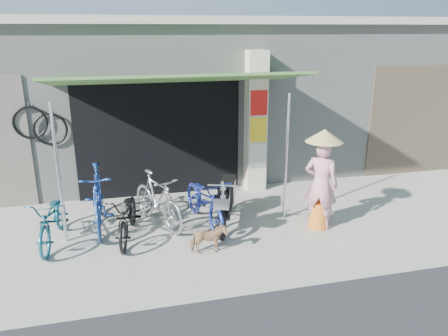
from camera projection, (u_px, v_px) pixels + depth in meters
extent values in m
plane|color=#AFAB9E|center=(250.00, 241.00, 7.36)|extent=(80.00, 80.00, 0.00)
cube|color=#969A93|center=(194.00, 94.00, 11.53)|extent=(12.00, 5.00, 3.50)
cube|color=beige|center=(193.00, 22.00, 10.97)|extent=(12.30, 5.30, 0.16)
cube|color=black|center=(159.00, 138.00, 9.09)|extent=(3.40, 0.06, 2.50)
cube|color=black|center=(161.00, 169.00, 9.31)|extent=(3.06, 0.04, 1.10)
torus|color=black|center=(50.00, 129.00, 8.48)|extent=(0.65, 0.05, 0.65)
cylinder|color=silver|center=(49.00, 113.00, 8.40)|extent=(0.02, 0.02, 0.12)
torus|color=black|center=(30.00, 123.00, 8.35)|extent=(0.65, 0.05, 0.65)
cylinder|color=silver|center=(28.00, 106.00, 8.27)|extent=(0.02, 0.02, 0.12)
cube|color=beige|center=(255.00, 122.00, 9.36)|extent=(0.42, 0.42, 3.00)
cube|color=red|center=(259.00, 103.00, 9.01)|extent=(0.36, 0.02, 0.52)
cube|color=yellow|center=(258.00, 130.00, 9.19)|extent=(0.36, 0.02, 0.52)
cube|color=silver|center=(258.00, 155.00, 9.36)|extent=(0.36, 0.02, 0.50)
cube|color=#447132|center=(178.00, 79.00, 7.90)|extent=(4.60, 1.88, 0.35)
cylinder|color=silver|center=(59.00, 175.00, 7.01)|extent=(0.05, 0.05, 2.36)
cylinder|color=silver|center=(286.00, 158.00, 7.89)|extent=(0.05, 0.05, 2.36)
cube|color=brown|center=(418.00, 121.00, 10.49)|extent=(2.60, 0.06, 2.60)
imported|color=#165366|center=(53.00, 219.00, 7.17)|extent=(0.74, 1.68, 0.86)
imported|color=navy|center=(98.00, 199.00, 7.69)|extent=(0.55, 1.86, 1.12)
imported|color=black|center=(128.00, 216.00, 7.34)|extent=(0.83, 1.66, 0.83)
imported|color=silver|center=(157.00, 199.00, 7.83)|extent=(1.09, 1.69, 0.99)
imported|color=navy|center=(205.00, 201.00, 7.85)|extent=(0.91, 1.86, 0.94)
imported|color=tan|center=(208.00, 239.00, 6.89)|extent=(0.58, 0.27, 0.49)
torus|color=black|center=(223.00, 226.00, 7.33)|extent=(0.25, 0.50, 0.50)
torus|color=black|center=(229.00, 199.00, 8.50)|extent=(0.25, 0.50, 0.50)
cube|color=black|center=(226.00, 208.00, 7.90)|extent=(0.50, 0.92, 0.10)
cube|color=black|center=(228.00, 190.00, 8.15)|extent=(0.41, 0.58, 0.32)
cube|color=black|center=(228.00, 180.00, 8.09)|extent=(0.39, 0.57, 0.09)
cube|color=black|center=(224.00, 203.00, 7.41)|extent=(0.23, 0.16, 0.53)
cylinder|color=silver|center=(223.00, 185.00, 7.14)|extent=(0.48, 0.19, 0.03)
cube|color=silver|center=(222.00, 202.00, 7.05)|extent=(0.30, 0.26, 0.19)
imported|color=#D18D95|center=(321.00, 184.00, 7.64)|extent=(0.70, 0.68, 1.62)
cone|color=orange|center=(319.00, 215.00, 7.82)|extent=(0.38, 0.38, 0.46)
cone|color=#D2BC71|center=(324.00, 135.00, 7.37)|extent=(0.64, 0.64, 0.22)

